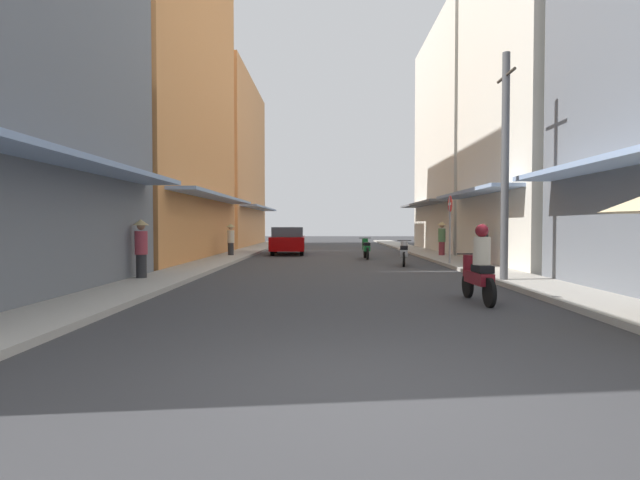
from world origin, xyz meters
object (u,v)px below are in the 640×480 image
object	(u,v)px
motorbike_maroon	(478,268)
pedestrian_crossing	(483,245)
motorbike_silver	(404,252)
pedestrian_foreground	(231,238)
street_sign_no_entry	(450,221)
motorbike_red	(293,241)
parked_car	(288,240)
pedestrian_midway	(141,247)
utility_pole	(505,166)
motorbike_green	(366,248)
pedestrian_far	(442,237)

from	to	relation	value
motorbike_maroon	pedestrian_crossing	world-z (taller)	pedestrian_crossing
motorbike_silver	pedestrian_crossing	size ratio (longest dim) A/B	1.10
motorbike_maroon	pedestrian_foreground	bearing A→B (deg)	119.43
motorbike_maroon	street_sign_no_entry	world-z (taller)	street_sign_no_entry
motorbike_maroon	motorbike_silver	bearing A→B (deg)	90.46
motorbike_maroon	street_sign_no_entry	bearing A→B (deg)	79.77
motorbike_red	parked_car	world-z (taller)	parked_car
pedestrian_midway	pedestrian_crossing	bearing A→B (deg)	23.50
motorbike_silver	street_sign_no_entry	distance (m)	2.09
utility_pole	street_sign_no_entry	xyz separation A→B (m)	(-0.10, 5.38, -1.39)
parked_car	motorbike_maroon	bearing A→B (deg)	-72.48
motorbike_red	pedestrian_crossing	distance (m)	16.54
motorbike_green	motorbike_red	size ratio (longest dim) A/B	1.00
motorbike_green	motorbike_maroon	distance (m)	12.81
motorbike_red	pedestrian_far	bearing A→B (deg)	-49.16
motorbike_red	pedestrian_foreground	bearing A→B (deg)	-104.70
motorbike_green	pedestrian_foreground	size ratio (longest dim) A/B	1.12
motorbike_red	utility_pole	xyz separation A→B (m)	(6.95, -19.46, 2.61)
pedestrian_far	street_sign_no_entry	distance (m)	5.26
pedestrian_midway	pedestrian_foreground	bearing A→B (deg)	87.48
motorbike_silver	motorbike_red	distance (m)	14.51
motorbike_maroon	pedestrian_foreground	distance (m)	15.62
parked_car	pedestrian_midway	bearing A→B (deg)	-103.10
motorbike_red	pedestrian_crossing	bearing A→B (deg)	-61.18
motorbike_maroon	pedestrian_crossing	xyz separation A→B (m)	(2.67, 8.13, 0.11)
pedestrian_foreground	pedestrian_far	bearing A→B (deg)	0.35
parked_car	pedestrian_foreground	size ratio (longest dim) A/B	2.57
parked_car	pedestrian_midway	size ratio (longest dim) A/B	2.43
pedestrian_foreground	pedestrian_far	world-z (taller)	pedestrian_far
motorbike_green	parked_car	size ratio (longest dim) A/B	0.44
pedestrian_crossing	motorbike_silver	bearing A→B (deg)	160.64
pedestrian_foreground	street_sign_no_entry	world-z (taller)	street_sign_no_entry
parked_car	utility_pole	distance (m)	14.94
pedestrian_crossing	utility_pole	bearing A→B (deg)	-101.67
pedestrian_midway	pedestrian_far	xyz separation A→B (m)	(10.55, 10.23, 0.00)
pedestrian_crossing	motorbike_maroon	bearing A→B (deg)	-108.16
motorbike_green	pedestrian_far	world-z (taller)	pedestrian_far
pedestrian_crossing	street_sign_no_entry	distance (m)	1.50
pedestrian_midway	pedestrian_foreground	xyz separation A→B (m)	(0.45, 10.17, -0.05)
motorbike_red	motorbike_maroon	world-z (taller)	motorbike_maroon
parked_car	pedestrian_far	bearing A→B (deg)	-18.97
utility_pole	pedestrian_midway	bearing A→B (deg)	178.38
parked_car	street_sign_no_entry	distance (m)	10.26
pedestrian_foreground	utility_pole	size ratio (longest dim) A/B	0.27
motorbike_silver	motorbike_green	distance (m)	3.85
pedestrian_midway	street_sign_no_entry	distance (m)	10.95
motorbike_green	street_sign_no_entry	xyz separation A→B (m)	(2.80, -4.21, 1.21)
motorbike_silver	pedestrian_crossing	xyz separation A→B (m)	(2.74, -0.96, 0.31)
motorbike_maroon	pedestrian_crossing	bearing A→B (deg)	71.84
pedestrian_crossing	utility_pole	distance (m)	5.57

